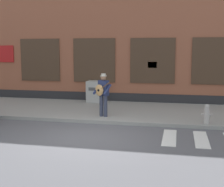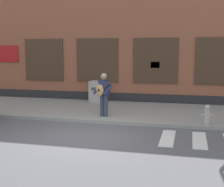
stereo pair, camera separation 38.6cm
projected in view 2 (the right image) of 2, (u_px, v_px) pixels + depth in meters
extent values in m
plane|color=#56565B|center=(84.00, 138.00, 9.74)|extent=(160.00, 160.00, 0.00)
cube|color=gray|center=(115.00, 111.00, 13.73)|extent=(28.00, 4.56, 0.13)
cube|color=#99563D|center=(133.00, 26.00, 17.29)|extent=(28.00, 4.00, 8.07)
cube|color=#28282B|center=(125.00, 98.00, 15.87)|extent=(28.00, 0.04, 0.55)
cube|color=#473323|center=(44.00, 60.00, 16.67)|extent=(2.19, 0.06, 2.22)
cube|color=black|center=(44.00, 60.00, 16.66)|extent=(2.07, 0.03, 2.10)
cube|color=#473323|center=(97.00, 60.00, 15.95)|extent=(2.19, 0.06, 2.22)
cube|color=black|center=(97.00, 60.00, 15.94)|extent=(2.07, 0.03, 2.10)
cube|color=#473323|center=(155.00, 61.00, 15.24)|extent=(2.19, 0.06, 2.22)
cube|color=black|center=(155.00, 61.00, 15.23)|extent=(2.07, 0.03, 2.10)
cube|color=#473323|center=(219.00, 61.00, 14.52)|extent=(2.19, 0.06, 2.22)
cube|color=black|center=(219.00, 61.00, 14.51)|extent=(2.07, 0.03, 2.10)
cube|color=red|center=(7.00, 54.00, 17.16)|extent=(1.40, 0.04, 0.90)
cube|color=yellow|center=(155.00, 65.00, 15.25)|extent=(0.44, 0.02, 0.30)
cube|color=silver|center=(168.00, 138.00, 9.68)|extent=(0.42, 1.90, 0.01)
cube|color=silver|center=(200.00, 140.00, 9.45)|extent=(0.42, 1.90, 0.01)
cylinder|color=#33384C|center=(106.00, 106.00, 12.18)|extent=(0.15, 0.15, 0.83)
cylinder|color=#33384C|center=(102.00, 106.00, 12.25)|extent=(0.15, 0.15, 0.83)
cube|color=navy|center=(104.00, 88.00, 12.13)|extent=(0.43, 0.33, 0.59)
sphere|color=#9E7051|center=(104.00, 78.00, 12.07)|extent=(0.22, 0.22, 0.22)
cylinder|color=beige|center=(104.00, 76.00, 12.06)|extent=(0.28, 0.28, 0.02)
cylinder|color=beige|center=(104.00, 75.00, 12.06)|extent=(0.18, 0.18, 0.09)
cylinder|color=navy|center=(108.00, 90.00, 11.92)|extent=(0.25, 0.51, 0.39)
cylinder|color=navy|center=(97.00, 89.00, 12.18)|extent=(0.25, 0.51, 0.39)
ellipsoid|color=tan|center=(100.00, 90.00, 12.03)|extent=(0.38, 0.23, 0.44)
cylinder|color=black|center=(99.00, 90.00, 11.98)|extent=(0.09, 0.04, 0.09)
cylinder|color=brown|center=(105.00, 86.00, 11.85)|extent=(0.46, 0.18, 0.34)
cube|color=#ADADA8|center=(98.00, 91.00, 15.73)|extent=(0.74, 0.70, 1.05)
cube|color=#4C4C4C|center=(96.00, 89.00, 15.36)|extent=(0.45, 0.02, 0.16)
cylinder|color=#B2ADA8|center=(207.00, 117.00, 10.91)|extent=(0.20, 0.20, 0.55)
sphere|color=#B2ADA8|center=(207.00, 107.00, 10.87)|extent=(0.18, 0.18, 0.18)
cylinder|color=#B2ADA8|center=(203.00, 115.00, 10.94)|extent=(0.10, 0.07, 0.07)
cylinder|color=#B2ADA8|center=(211.00, 115.00, 10.87)|extent=(0.10, 0.07, 0.07)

